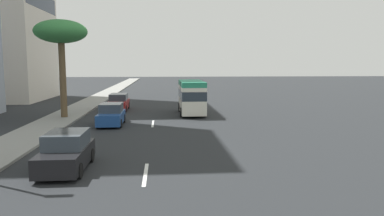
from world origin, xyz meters
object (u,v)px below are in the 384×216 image
at_px(car_third, 111,115).
at_px(car_second, 66,152).
at_px(minibus_fourth, 192,96).
at_px(palm_tree, 61,34).
at_px(car_lead, 119,102).

bearing_deg(car_third, car_second, -1.72).
height_order(minibus_fourth, palm_tree, palm_tree).
bearing_deg(car_lead, car_second, 0.45).
height_order(car_third, palm_tree, palm_tree).
height_order(car_third, minibus_fourth, minibus_fourth).
bearing_deg(car_third, minibus_fourth, 130.16).
height_order(car_second, car_third, car_second).
bearing_deg(palm_tree, car_lead, -35.92).
relative_size(car_lead, car_third, 1.16).
relative_size(car_lead, palm_tree, 0.58).
relative_size(car_third, palm_tree, 0.50).
xyz_separation_m(car_second, minibus_fourth, (17.22, -6.93, 0.90)).
xyz_separation_m(car_lead, car_second, (-20.73, -0.16, 0.00)).
relative_size(car_second, car_third, 1.01).
xyz_separation_m(car_second, car_third, (11.67, -0.35, -0.01)).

